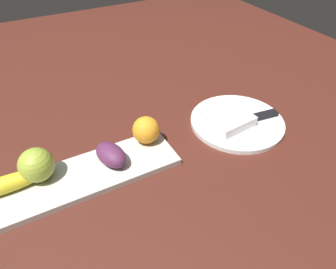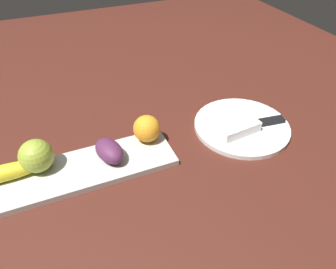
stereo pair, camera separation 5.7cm
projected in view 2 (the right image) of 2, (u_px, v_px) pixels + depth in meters
ground_plane at (76, 184)px, 0.69m from camera, size 2.40×2.40×0.00m
fruit_tray at (81, 170)px, 0.71m from camera, size 0.44×0.13×0.02m
apple at (36, 156)px, 0.68m from camera, size 0.08×0.08×0.08m
banana at (5, 173)px, 0.67m from camera, size 0.17×0.04×0.04m
orange_near_apple at (147, 129)px, 0.76m from camera, size 0.07×0.07×0.07m
grape_bunch at (109, 151)px, 0.72m from camera, size 0.08×0.10×0.05m
dinner_plate at (241, 126)px, 0.84m from camera, size 0.26×0.26×0.01m
folded_napkin at (232, 123)px, 0.82m from camera, size 0.12×0.11×0.03m
knife at (263, 123)px, 0.83m from camera, size 0.18×0.04×0.01m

